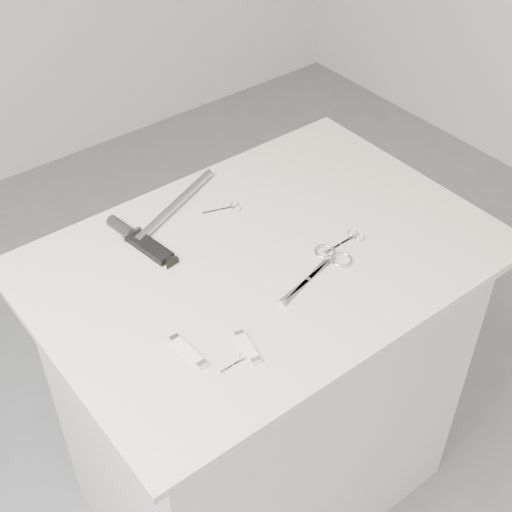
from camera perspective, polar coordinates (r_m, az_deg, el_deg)
ground at (r=2.27m, az=0.49°, el=-17.74°), size 4.00×4.00×0.01m
plinth at (r=1.89m, az=0.57°, el=-10.62°), size 0.90×0.60×0.90m
display_board at (r=1.56m, az=0.68°, el=-0.11°), size 1.00×0.70×0.02m
large_shears at (r=1.53m, az=5.51°, el=-0.64°), size 0.21×0.10×0.01m
embroidery_scissors_a at (r=1.60m, az=7.44°, el=1.33°), size 0.11×0.05×0.00m
embroidery_scissors_b at (r=1.68m, az=-2.32°, el=3.84°), size 0.09×0.05×0.00m
tiny_scissors at (r=1.33m, az=-1.41°, el=-8.47°), size 0.06×0.03×0.00m
sheathed_knife at (r=1.60m, az=-9.52°, el=1.40°), size 0.06×0.20×0.03m
pocket_knife_a at (r=1.35m, az=-5.48°, el=-7.60°), size 0.03×0.10×0.01m
pocket_knife_b at (r=1.35m, az=-0.69°, el=-7.32°), size 0.04×0.08×0.01m
metal_rail at (r=1.68m, az=-6.47°, el=4.09°), size 0.29×0.14×0.02m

